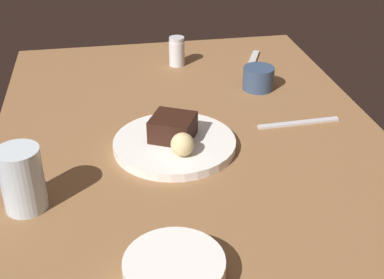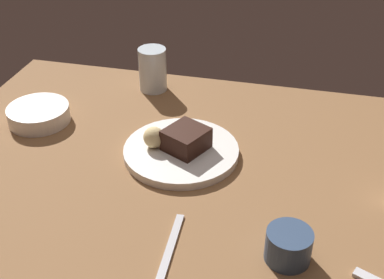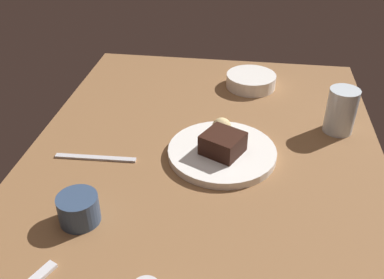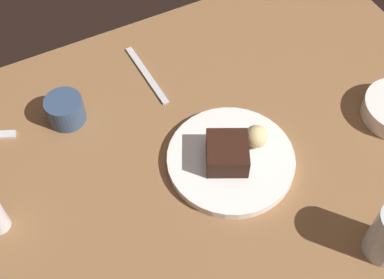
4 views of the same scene
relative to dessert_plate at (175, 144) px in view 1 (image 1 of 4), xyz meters
The scene contains 10 objects.
dining_table 6.21cm from the dessert_plate, 132.30° to the left, with size 120.00×84.00×3.00cm, color brown.
dessert_plate is the anchor object (origin of this frame).
chocolate_cake_slice 3.50cm from the dessert_plate, behind, with size 8.45×7.98×4.80cm, color black.
bread_roll 6.77cm from the dessert_plate, ahead, with size 4.68×4.68×4.68cm, color #DBC184.
salt_shaker 45.34cm from the dessert_plate, behind, with size 4.38×4.38×8.13cm.
water_glass 32.41cm from the dessert_plate, 61.77° to the right, with size 7.38×7.38×11.61cm, color silver.
side_bowl 37.49cm from the dessert_plate, ahead, with size 14.77×14.77×3.99cm, color white.
coffee_cup 35.74cm from the dessert_plate, 134.99° to the left, with size 7.87×7.87×5.78cm, color #334766.
dessert_spoon 51.99cm from the dessert_plate, 146.09° to the left, with size 15.00×1.80×0.70cm, color silver.
butter_knife 29.45cm from the dessert_plate, 100.52° to the left, with size 19.00×1.40×0.50cm, color silver.
Camera 1 is at (95.63, -17.01, 58.92)cm, focal length 48.86 mm.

